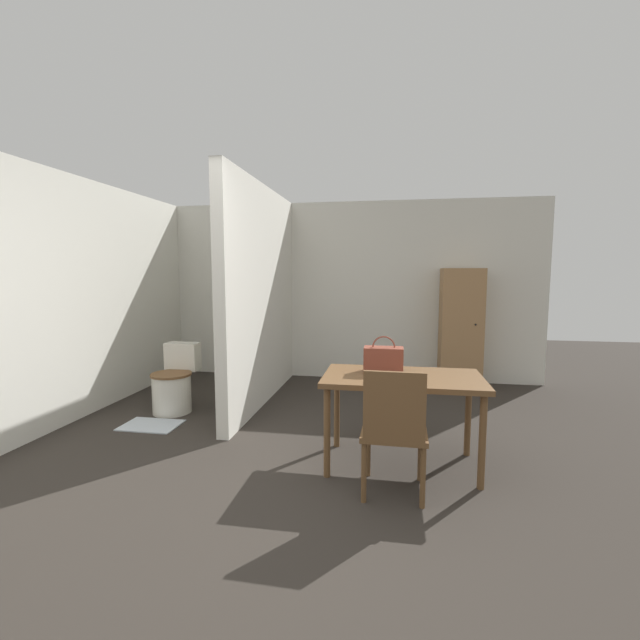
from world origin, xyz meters
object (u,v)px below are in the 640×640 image
(wooden_cabinet, at_px, (461,328))
(dining_table, at_px, (402,386))
(handbag, at_px, (383,359))
(wooden_chair, at_px, (394,427))
(toilet, at_px, (174,384))

(wooden_cabinet, bearing_deg, dining_table, -107.79)
(handbag, bearing_deg, wooden_cabinet, 68.51)
(dining_table, xyz_separation_m, handbag, (-0.15, 0.09, 0.19))
(handbag, relative_size, wooden_cabinet, 0.20)
(dining_table, bearing_deg, wooden_cabinet, 72.21)
(wooden_chair, bearing_deg, dining_table, 83.95)
(wooden_chair, height_order, handbag, handbag)
(wooden_chair, distance_m, handbag, 0.67)
(toilet, bearing_deg, wooden_chair, -31.39)
(handbag, distance_m, wooden_cabinet, 2.62)
(wooden_chair, relative_size, handbag, 2.89)
(handbag, bearing_deg, wooden_chair, -81.29)
(wooden_cabinet, bearing_deg, handbag, -111.49)
(wooden_chair, xyz_separation_m, wooden_cabinet, (0.87, 3.01, 0.30))
(dining_table, distance_m, wooden_cabinet, 2.65)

